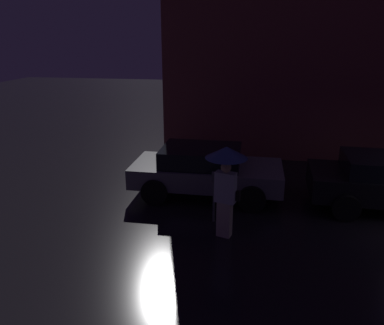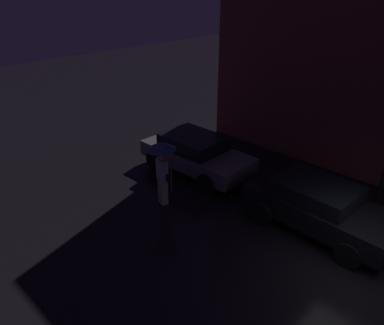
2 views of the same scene
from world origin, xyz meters
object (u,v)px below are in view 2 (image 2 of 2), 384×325
at_px(parked_car_grey, 196,153).
at_px(pedestrian_with_umbrella, 162,159).
at_px(parking_meter, 171,171).
at_px(parked_car_black, 319,205).

distance_m(parked_car_grey, pedestrian_with_umbrella, 2.51).
bearing_deg(parking_meter, parked_car_grey, 104.83).
xyz_separation_m(parked_car_grey, parked_car_black, (4.82, -0.13, 0.00)).
distance_m(parked_car_black, parking_meter, 4.64).
xyz_separation_m(parked_car_black, parking_meter, (-4.40, -1.49, 0.04)).
relative_size(parked_car_black, parking_meter, 3.25).
bearing_deg(pedestrian_with_umbrella, parked_car_grey, -55.48).
bearing_deg(parking_meter, parked_car_black, 18.71).
height_order(pedestrian_with_umbrella, parking_meter, pedestrian_with_umbrella).
xyz_separation_m(parked_car_grey, pedestrian_with_umbrella, (0.74, -2.26, 0.80)).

